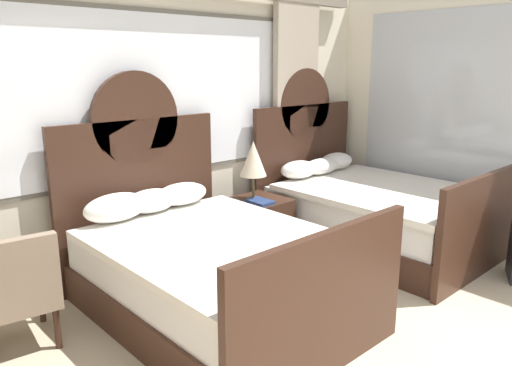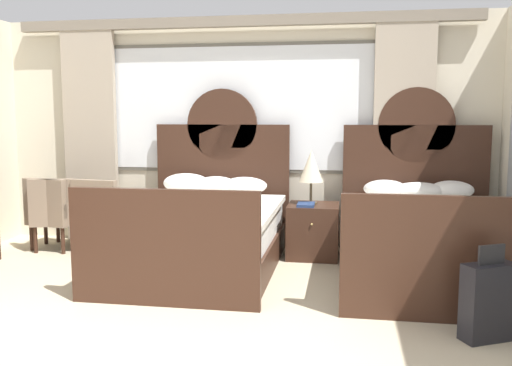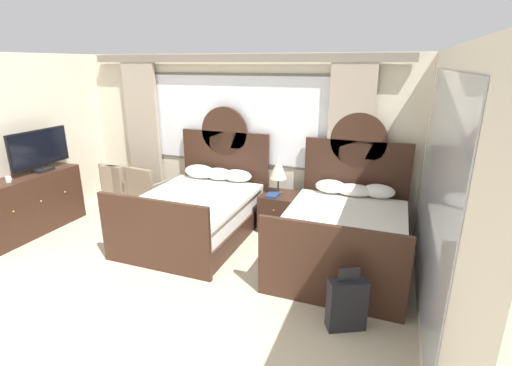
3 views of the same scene
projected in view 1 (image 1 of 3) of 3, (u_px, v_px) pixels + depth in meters
wall_back_window at (149, 119)px, 4.52m from camera, size 5.86×0.22×2.70m
bed_near_window at (209, 266)px, 3.82m from camera, size 1.59×2.21×1.86m
bed_near_mirror at (373, 210)px, 5.28m from camera, size 1.59×2.21×1.86m
nightstand_between_beds at (258, 227)px, 5.02m from camera, size 0.55×0.58×0.58m
table_lamp_on_nightstand at (253, 159)px, 4.86m from camera, size 0.27×0.27×0.59m
book_on_nightstand at (260, 202)px, 4.82m from camera, size 0.18×0.26×0.03m
armchair_by_window_left at (13, 288)px, 3.30m from camera, size 0.60×0.60×0.84m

